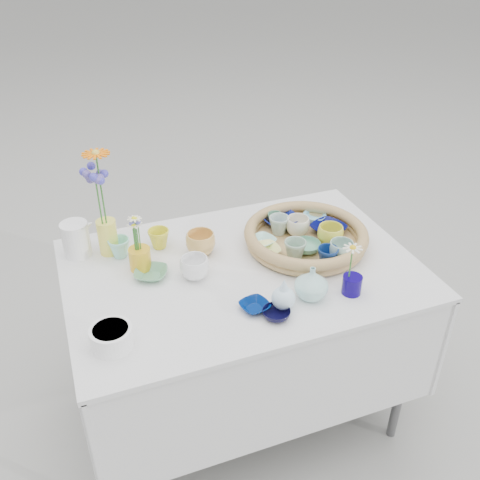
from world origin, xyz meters
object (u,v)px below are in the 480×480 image
object	(u,v)px
display_table	(242,409)
bud_vase_seafoam	(312,283)
tall_vase_yellow	(108,237)
wicker_tray	(306,237)

from	to	relation	value
display_table	bud_vase_seafoam	size ratio (longest dim) A/B	10.66
bud_vase_seafoam	tall_vase_yellow	distance (m)	0.78
wicker_tray	tall_vase_yellow	bearing A→B (deg)	163.02
wicker_tray	bud_vase_seafoam	distance (m)	0.32
display_table	wicker_tray	world-z (taller)	wicker_tray
display_table	tall_vase_yellow	world-z (taller)	tall_vase_yellow
bud_vase_seafoam	wicker_tray	bearing A→B (deg)	66.76
display_table	tall_vase_yellow	distance (m)	0.98
wicker_tray	tall_vase_yellow	size ratio (longest dim) A/B	3.47
wicker_tray	bud_vase_seafoam	world-z (taller)	bud_vase_seafoam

